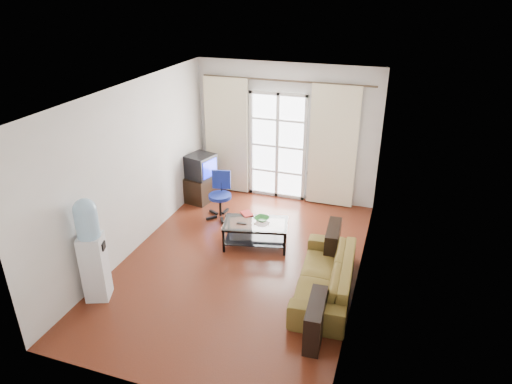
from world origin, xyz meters
TOP-DOWN VIEW (x-y plane):
  - floor at (0.00, 0.00)m, footprint 5.20×5.20m
  - ceiling at (0.00, 0.00)m, footprint 5.20×5.20m
  - wall_back at (0.00, 2.60)m, footprint 3.60×0.02m
  - wall_front at (0.00, -2.60)m, footprint 3.60×0.02m
  - wall_left at (-1.80, 0.00)m, footprint 0.02×5.20m
  - wall_right at (1.80, 0.00)m, footprint 0.02×5.20m
  - french_door at (-0.15, 2.54)m, footprint 1.16×0.06m
  - curtain_rod at (0.00, 2.50)m, footprint 3.30×0.04m
  - curtain_left at (-1.20, 2.48)m, footprint 0.90×0.07m
  - curtain_right at (0.95, 2.48)m, footprint 0.90×0.07m
  - radiator at (0.80, 2.50)m, footprint 0.64×0.12m
  - sofa at (1.39, -0.31)m, footprint 1.97×0.97m
  - coffee_table at (0.06, 0.58)m, footprint 1.16×0.82m
  - bowl at (0.13, 0.68)m, footprint 0.36×0.36m
  - book at (-0.24, 0.76)m, footprint 0.40×0.40m
  - remote at (-0.15, 0.47)m, footprint 0.17×0.06m
  - tv_stand at (-1.54, 1.92)m, footprint 0.58×0.77m
  - crt_tv at (-1.54, 1.88)m, footprint 0.59×0.60m
  - task_chair at (-0.89, 1.35)m, footprint 0.70×0.70m
  - water_cooler at (-1.59, -1.43)m, footprint 0.40×0.40m

SIDE VIEW (x-z plane):
  - floor at x=0.00m, z-range 0.00..0.00m
  - tv_stand at x=-1.54m, z-range 0.00..0.51m
  - task_chair at x=-0.89m, z-range -0.18..0.69m
  - coffee_table at x=0.06m, z-range 0.06..0.49m
  - sofa at x=1.39m, z-range 0.00..0.55m
  - radiator at x=0.80m, z-range 0.01..0.65m
  - remote at x=-0.15m, z-range 0.43..0.44m
  - book at x=-0.24m, z-range 0.43..0.45m
  - bowl at x=0.13m, z-range 0.43..0.49m
  - crt_tv at x=-1.54m, z-range 0.51..0.97m
  - water_cooler at x=-1.59m, z-range 0.04..1.57m
  - french_door at x=-0.15m, z-range 0.00..2.15m
  - curtain_left at x=-1.20m, z-range 0.02..2.38m
  - curtain_right at x=0.95m, z-range 0.02..2.38m
  - wall_back at x=0.00m, z-range 0.00..2.70m
  - wall_front at x=0.00m, z-range 0.00..2.70m
  - wall_left at x=-1.80m, z-range 0.00..2.70m
  - wall_right at x=1.80m, z-range 0.00..2.70m
  - curtain_rod at x=0.00m, z-range 2.36..2.40m
  - ceiling at x=0.00m, z-range 2.70..2.70m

